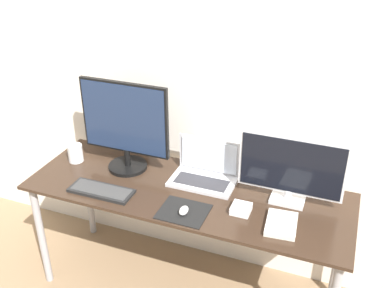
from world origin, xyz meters
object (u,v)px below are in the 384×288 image
at_px(monitor_right, 291,169).
at_px(laptop, 205,171).
at_px(power_brick, 241,209).
at_px(mug, 75,153).
at_px(mouse, 184,211).
at_px(keyboard, 101,191).
at_px(monitor_left, 125,125).
at_px(book, 281,224).

relative_size(monitor_right, laptop, 1.49).
bearing_deg(laptop, monitor_right, -5.13).
bearing_deg(power_brick, laptop, 140.64).
bearing_deg(mug, monitor_right, 1.99).
relative_size(mouse, power_brick, 0.73).
height_order(mug, power_brick, mug).
relative_size(keyboard, mouse, 5.03).
height_order(monitor_left, laptop, monitor_left).
bearing_deg(monitor_right, keyboard, -163.56).
relative_size(monitor_right, book, 2.57).
relative_size(monitor_right, power_brick, 5.53).
bearing_deg(monitor_right, mouse, -146.83).
xyz_separation_m(monitor_right, mug, (-1.24, -0.04, -0.14)).
height_order(mouse, book, mouse).
relative_size(laptop, book, 1.72).
distance_m(monitor_left, power_brick, 0.78).
bearing_deg(keyboard, mug, 143.40).
distance_m(keyboard, book, 0.94).
height_order(monitor_left, power_brick, monitor_left).
height_order(book, mug, mug).
height_order(monitor_left, mug, monitor_left).
distance_m(mouse, book, 0.47).
bearing_deg(mouse, book, 9.65).
height_order(laptop, power_brick, laptop).
distance_m(laptop, keyboard, 0.57).
xyz_separation_m(book, mug, (-1.25, 0.17, 0.04)).
xyz_separation_m(monitor_left, mouse, (0.47, -0.29, -0.25)).
xyz_separation_m(mouse, mug, (-0.79, 0.25, 0.03)).
distance_m(monitor_right, power_brick, 0.32).
bearing_deg(power_brick, book, -11.14).
bearing_deg(keyboard, laptop, 33.99).
height_order(monitor_left, book, monitor_left).
bearing_deg(monitor_left, mouse, -32.37).
height_order(book, power_brick, power_brick).
bearing_deg(book, monitor_right, 92.95).
bearing_deg(laptop, mouse, -88.46).
relative_size(mouse, mug, 0.67).
xyz_separation_m(laptop, mouse, (0.01, -0.34, -0.03)).
xyz_separation_m(monitor_left, power_brick, (0.72, -0.18, -0.25)).
bearing_deg(book, keyboard, -176.50).
relative_size(laptop, keyboard, 1.02).
distance_m(monitor_left, monitor_right, 0.92).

